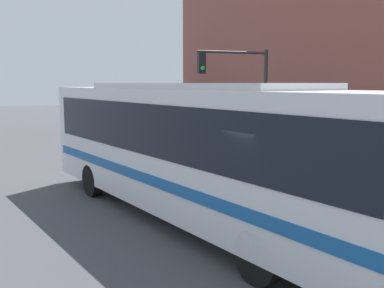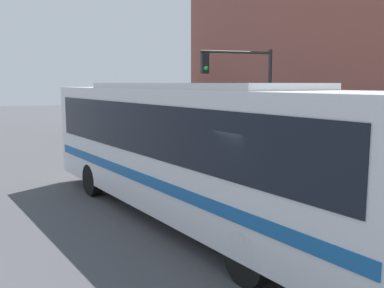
{
  "view_description": "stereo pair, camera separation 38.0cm",
  "coord_description": "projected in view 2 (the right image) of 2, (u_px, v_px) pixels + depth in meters",
  "views": [
    {
      "loc": [
        -4.17,
        -7.09,
        3.29
      ],
      "look_at": [
        0.27,
        5.21,
        1.42
      ],
      "focal_mm": 40.0,
      "sensor_mm": 36.0,
      "label": 1
    },
    {
      "loc": [
        -3.81,
        -7.22,
        3.29
      ],
      "look_at": [
        0.27,
        5.21,
        1.42
      ],
      "focal_mm": 40.0,
      "sensor_mm": 36.0,
      "label": 2
    }
  ],
  "objects": [
    {
      "name": "traffic_light_pole",
      "position": [
        244.0,
        82.0,
        18.17
      ],
      "size": [
        3.28,
        0.35,
        4.58
      ],
      "color": "#2D2D2D",
      "rests_on": "sidewalk"
    },
    {
      "name": "delivery_truck",
      "position": [
        136.0,
        107.0,
        31.14
      ],
      "size": [
        2.39,
        7.5,
        2.8
      ],
      "color": "black",
      "rests_on": "ground_plane"
    },
    {
      "name": "fire_hydrant",
      "position": [
        357.0,
        173.0,
        13.24
      ],
      "size": [
        0.23,
        0.31,
        0.76
      ],
      "color": "red",
      "rests_on": "sidewalk"
    },
    {
      "name": "ground_plane",
      "position": [
        261.0,
        251.0,
        8.43
      ],
      "size": [
        120.0,
        120.0,
        0.0
      ],
      "primitive_type": "plane",
      "color": "#47474C"
    },
    {
      "name": "city_bus",
      "position": [
        191.0,
        143.0,
        10.02
      ],
      "size": [
        5.54,
        11.97,
        3.29
      ],
      "rotation": [
        0.0,
        0.0,
        0.28
      ],
      "color": "silver",
      "rests_on": "ground_plane"
    },
    {
      "name": "sidewalk",
      "position": [
        201.0,
        131.0,
        29.03
      ],
      "size": [
        2.63,
        70.0,
        0.14
      ],
      "color": "#B7B2A8",
      "rests_on": "ground_plane"
    },
    {
      "name": "building_facade",
      "position": [
        313.0,
        53.0,
        23.71
      ],
      "size": [
        6.0,
        25.33,
        9.93
      ],
      "color": "brown",
      "rests_on": "ground_plane"
    }
  ]
}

